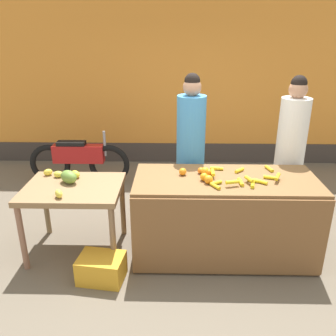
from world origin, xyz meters
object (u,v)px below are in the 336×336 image
vendor_woman_white_shirt (290,154)px  produce_crate (101,268)px  parked_motorcycle (79,160)px  produce_sack (150,202)px  vendor_woman_blue_shirt (191,152)px

vendor_woman_white_shirt → produce_crate: bearing=-151.3°
vendor_woman_white_shirt → parked_motorcycle: vendor_woman_white_shirt is taller
produce_sack → vendor_woman_white_shirt: bearing=-0.4°
vendor_woman_blue_shirt → produce_sack: size_ratio=3.39×
produce_crate → produce_sack: bearing=70.8°
parked_motorcycle → produce_crate: 2.51m
vendor_woman_blue_shirt → vendor_woman_white_shirt: bearing=-0.7°
vendor_woman_blue_shirt → produce_sack: 0.84m
vendor_woman_white_shirt → produce_crate: 2.52m
vendor_woman_blue_shirt → produce_crate: vendor_woman_blue_shirt is taller
vendor_woman_blue_shirt → produce_crate: (-0.91, -1.16, -0.82)m
vendor_woman_white_shirt → parked_motorcycle: 3.19m
vendor_woman_blue_shirt → parked_motorcycle: vendor_woman_blue_shirt is taller
parked_motorcycle → produce_sack: parked_motorcycle is taller
parked_motorcycle → vendor_woman_white_shirt: bearing=-22.7°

